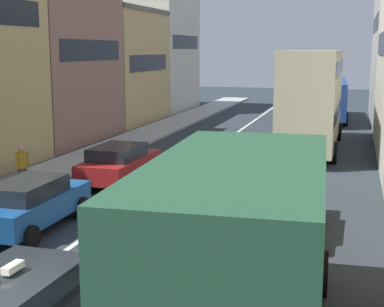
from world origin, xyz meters
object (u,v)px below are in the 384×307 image
removalist_box_truck (245,248)px  sedan_left_lane_third (119,163)px  bus_mid_queue_primary (313,95)px  pedestrian_near_kerb (22,165)px  wagon_left_lane_second (28,203)px  bus_far_queue_secondary (328,96)px  hatchback_centre_lane_third (204,165)px  sedan_right_lane_behind_truck (284,204)px  sedan_centre_lane_second (156,207)px

removalist_box_truck → sedan_left_lane_third: 13.31m
removalist_box_truck → sedan_left_lane_third: bearing=29.3°
removalist_box_truck → bus_mid_queue_primary: size_ratio=0.74×
removalist_box_truck → sedan_left_lane_third: size_ratio=1.81×
pedestrian_near_kerb → bus_mid_queue_primary: bearing=-103.0°
wagon_left_lane_second → bus_far_queue_secondary: size_ratio=0.41×
wagon_left_lane_second → hatchback_centre_lane_third: bearing=-28.1°
bus_mid_queue_primary → pedestrian_near_kerb: (-9.54, -11.43, -1.88)m
sedan_right_lane_behind_truck → pedestrian_near_kerb: bearing=78.3°
sedan_centre_lane_second → wagon_left_lane_second: bearing=101.7°
wagon_left_lane_second → sedan_right_lane_behind_truck: (7.03, 1.94, 0.00)m
wagon_left_lane_second → bus_mid_queue_primary: 17.03m
sedan_centre_lane_second → bus_far_queue_secondary: size_ratio=0.41×
sedan_centre_lane_second → wagon_left_lane_second: 3.70m
hatchback_centre_lane_third → bus_mid_queue_primary: 9.72m
wagon_left_lane_second → hatchback_centre_lane_third: same height
sedan_left_lane_third → removalist_box_truck: bearing=-147.3°
sedan_centre_lane_second → bus_far_queue_secondary: bearing=-4.5°
hatchback_centre_lane_third → bus_far_queue_secondary: bus_far_queue_secondary is taller
hatchback_centre_lane_third → pedestrian_near_kerb: pedestrian_near_kerb is taller
hatchback_centre_lane_third → sedan_right_lane_behind_truck: 5.85m
wagon_left_lane_second → bus_far_queue_secondary: bus_far_queue_secondary is taller
bus_mid_queue_primary → bus_far_queue_secondary: bus_mid_queue_primary is taller
bus_mid_queue_primary → sedan_right_lane_behind_truck: bearing=-178.8°
bus_far_queue_secondary → sedan_centre_lane_second: bearing=171.2°
sedan_right_lane_behind_truck → pedestrian_near_kerb: (-9.81, 2.13, 0.15)m
removalist_box_truck → sedan_right_lane_behind_truck: (-0.22, 7.11, -1.18)m
sedan_centre_lane_second → hatchback_centre_lane_third: size_ratio=0.99×
removalist_box_truck → pedestrian_near_kerb: bearing=44.6°
bus_mid_queue_primary → pedestrian_near_kerb: bus_mid_queue_primary is taller
hatchback_centre_lane_third → pedestrian_near_kerb: 6.73m
sedan_centre_lane_second → pedestrian_near_kerb: size_ratio=2.63×
wagon_left_lane_second → sedan_centre_lane_second: bearing=-80.8°
sedan_right_lane_behind_truck → bus_far_queue_secondary: bearing=0.8°
hatchback_centre_lane_third → sedan_left_lane_third: (-3.27, -0.51, 0.00)m
sedan_left_lane_third → sedan_right_lane_behind_truck: 7.98m
removalist_box_truck → wagon_left_lane_second: 8.98m
wagon_left_lane_second → bus_mid_queue_primary: bearing=-23.9°
wagon_left_lane_second → pedestrian_near_kerb: 4.93m
wagon_left_lane_second → pedestrian_near_kerb: (-2.78, 4.07, 0.15)m
removalist_box_truck → bus_far_queue_secondary: (-0.35, 33.76, -0.21)m
sedan_right_lane_behind_truck → pedestrian_near_kerb: size_ratio=2.60×
sedan_right_lane_behind_truck → bus_mid_queue_primary: (-0.27, 13.55, 2.03)m
hatchback_centre_lane_third → bus_mid_queue_primary: bearing=-24.2°
wagon_left_lane_second → bus_mid_queue_primary: bus_mid_queue_primary is taller
sedan_left_lane_third → wagon_left_lane_second: bearing=178.7°
pedestrian_near_kerb → sedan_centre_lane_second: bearing=178.6°
wagon_left_lane_second → sedan_left_lane_third: 6.07m
removalist_box_truck → sedan_left_lane_third: (-7.05, 11.23, -1.18)m
hatchback_centre_lane_third → pedestrian_near_kerb: bearing=108.0°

